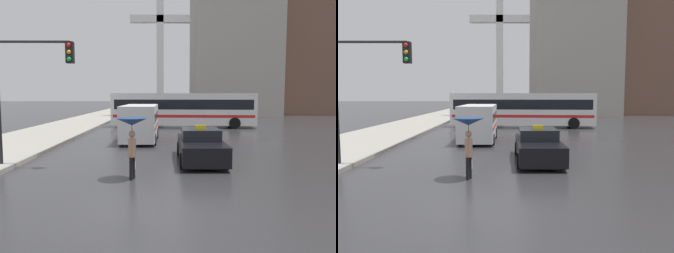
{
  "view_description": "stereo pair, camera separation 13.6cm",
  "coord_description": "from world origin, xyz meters",
  "views": [
    {
      "loc": [
        0.48,
        -7.58,
        2.83
      ],
      "look_at": [
        0.6,
        7.32,
        1.4
      ],
      "focal_mm": 35.0,
      "sensor_mm": 36.0,
      "label": 1
    },
    {
      "loc": [
        0.61,
        -7.58,
        2.83
      ],
      "look_at": [
        0.6,
        7.32,
        1.4
      ],
      "focal_mm": 35.0,
      "sensor_mm": 36.0,
      "label": 2
    }
  ],
  "objects": [
    {
      "name": "monument_cross",
      "position": [
        -0.2,
        35.48,
        9.89
      ],
      "size": [
        7.67,
        0.9,
        17.44
      ],
      "color": "white",
      "rests_on": "ground_plane"
    },
    {
      "name": "city_bus",
      "position": [
        2.07,
        21.33,
        1.67
      ],
      "size": [
        12.62,
        3.51,
        3.0
      ],
      "rotation": [
        0.0,
        0.0,
        -1.65
      ],
      "color": "silver",
      "rests_on": "ground_plane"
    },
    {
      "name": "ground_plane",
      "position": [
        0.0,
        0.0,
        0.0
      ],
      "size": [
        300.0,
        300.0,
        0.0
      ],
      "primitive_type": "plane",
      "color": "#2D2D30"
    },
    {
      "name": "ambulance_van",
      "position": [
        -1.08,
        12.62,
        1.23
      ],
      "size": [
        2.14,
        5.46,
        2.22
      ],
      "rotation": [
        0.0,
        0.0,
        3.13
      ],
      "color": "silver",
      "rests_on": "ground_plane"
    },
    {
      "name": "pedestrian_with_umbrella",
      "position": [
        -0.64,
        3.26,
        1.71
      ],
      "size": [
        1.08,
        1.08,
        2.07
      ],
      "rotation": [
        0.0,
        0.0,
        1.33
      ],
      "color": "black",
      "rests_on": "ground_plane"
    },
    {
      "name": "building_tower_far",
      "position": [
        22.86,
        44.61,
        16.03
      ],
      "size": [
        15.05,
        13.06,
        32.07
      ],
      "color": "brown",
      "rests_on": "ground_plane"
    },
    {
      "name": "taxi",
      "position": [
        1.99,
        6.37,
        0.65
      ],
      "size": [
        1.91,
        4.65,
        1.56
      ],
      "rotation": [
        0.0,
        0.0,
        3.14
      ],
      "color": "black",
      "rests_on": "ground_plane"
    },
    {
      "name": "traffic_light",
      "position": [
        -4.7,
        5.0,
        3.56
      ],
      "size": [
        3.0,
        0.38,
        5.13
      ],
      "color": "black",
      "rests_on": "ground_plane"
    }
  ]
}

